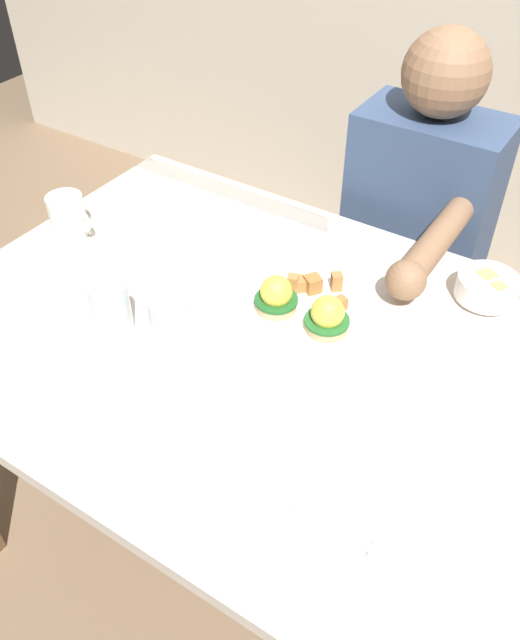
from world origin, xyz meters
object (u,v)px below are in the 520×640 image
at_px(dining_table, 247,369).
at_px(eggs_benedict_plate, 303,312).
at_px(water_glass_far, 112,312).
at_px(water_glass_near, 170,327).
at_px(coffee_mug, 68,215).
at_px(fork, 349,539).
at_px(diner_person, 413,235).
at_px(fruit_bowl, 487,288).

xyz_separation_m(dining_table, eggs_benedict_plate, (0.08, 0.08, 0.13)).
bearing_deg(water_glass_far, dining_table, 34.28).
bearing_deg(water_glass_near, eggs_benedict_plate, 50.14).
height_order(dining_table, coffee_mug, coffee_mug).
xyz_separation_m(eggs_benedict_plate, water_glass_far, (-0.28, -0.22, 0.03)).
xyz_separation_m(fork, water_glass_far, (-0.56, 0.14, 0.05)).
bearing_deg(diner_person, dining_table, -99.34).
height_order(eggs_benedict_plate, fork, eggs_benedict_plate).
bearing_deg(fork, fruit_bowl, 91.15).
distance_m(dining_table, water_glass_far, 0.29).
relative_size(dining_table, fork, 7.71).
height_order(fork, water_glass_near, water_glass_near).
distance_m(coffee_mug, fork, 0.93).
bearing_deg(fruit_bowl, fork, -88.85).
height_order(fruit_bowl, fork, fruit_bowl).
xyz_separation_m(dining_table, water_glass_far, (-0.20, -0.14, 0.16)).
xyz_separation_m(eggs_benedict_plate, fruit_bowl, (0.27, 0.25, 0.01)).
distance_m(dining_table, eggs_benedict_plate, 0.17).
relative_size(water_glass_near, diner_person, 0.10).
xyz_separation_m(coffee_mug, diner_person, (0.61, 0.55, -0.14)).
xyz_separation_m(fruit_bowl, fork, (0.01, -0.61, -0.03)).
relative_size(eggs_benedict_plate, fork, 1.74).
bearing_deg(water_glass_near, fork, -20.61).
distance_m(coffee_mug, diner_person, 0.83).
relative_size(dining_table, water_glass_far, 10.62).
bearing_deg(water_glass_near, fruit_bowl, 45.65).
distance_m(water_glass_near, water_glass_far, 0.12).
height_order(dining_table, eggs_benedict_plate, eggs_benedict_plate).
bearing_deg(water_glass_far, water_glass_near, 11.89).
bearing_deg(dining_table, water_glass_far, -145.72).
relative_size(dining_table, eggs_benedict_plate, 4.44).
bearing_deg(coffee_mug, eggs_benedict_plate, 2.49).
height_order(fruit_bowl, water_glass_near, water_glass_near).
bearing_deg(diner_person, fruit_bowl, -47.51).
relative_size(eggs_benedict_plate, coffee_mug, 2.43).
bearing_deg(dining_table, fork, -38.07).
bearing_deg(diner_person, eggs_benedict_plate, -92.51).
xyz_separation_m(water_glass_near, water_glass_far, (-0.12, -0.02, -0.00)).
xyz_separation_m(water_glass_near, diner_person, (0.18, 0.71, -0.14)).
bearing_deg(fork, water_glass_near, 159.39).
bearing_deg(coffee_mug, fork, -21.12).
relative_size(dining_table, coffee_mug, 10.79).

